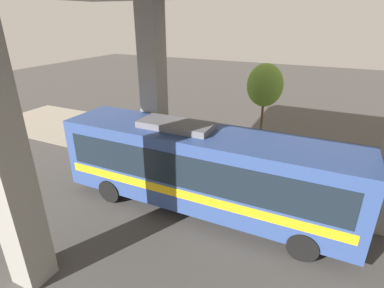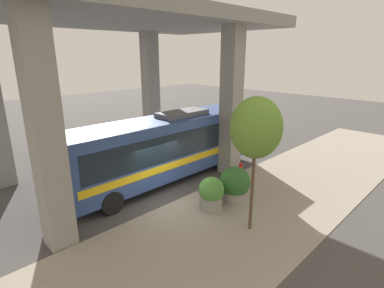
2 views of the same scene
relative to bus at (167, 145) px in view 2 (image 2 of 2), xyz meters
The scene contains 8 objects.
ground_plane 3.32m from the bus, 143.44° to the left, with size 80.00×80.00×0.00m, color #474442.
sidewalk_strip 5.75m from the bus, 162.69° to the left, with size 6.00×40.00×0.02m.
overpass 5.88m from the bus, 41.44° to the left, with size 9.40×17.47×8.44m.
bus is the anchor object (origin of this frame).
fire_hydrant 4.19m from the bus, 132.75° to the right, with size 0.40×0.19×0.88m.
planter_front 4.09m from the bus, 168.30° to the left, with size 1.10×1.10×1.47m.
planter_middle 4.24m from the bus, behind, with size 1.40×1.40×1.64m.
street_tree_near 6.28m from the bus, behind, with size 1.82×1.82×5.08m.
Camera 2 is at (-9.29, 7.89, 6.43)m, focal length 28.00 mm.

